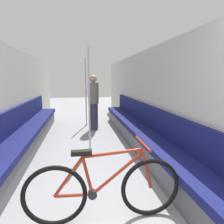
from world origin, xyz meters
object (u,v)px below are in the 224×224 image
Objects in this scene: bench_seat_row_right at (140,133)px; grab_pole_near at (89,101)px; bicycle at (104,189)px; grab_pole_far at (86,93)px; bench_seat_row_left at (24,138)px; passenger_standing at (93,102)px.

grab_pole_near is (-1.09, -0.02, 0.72)m from bench_seat_row_right.
bicycle is 4.44m from grab_pole_far.
bench_seat_row_left is 1.48m from grab_pole_near.
bench_seat_row_right is 2.57m from grab_pole_far.
bench_seat_row_left is 2.27m from passenger_standing.
bench_seat_row_left reaches higher than bicycle.
grab_pole_near is 2.23m from grab_pole_far.
grab_pole_near reaches higher than bicycle.
grab_pole_far is at bearing 84.57° from bicycle.
grab_pole_far is at bearing 116.02° from bench_seat_row_right.
bicycle is 0.78× the size of grab_pole_near.
bench_seat_row_left is 2.39m from bench_seat_row_right.
bench_seat_row_right is 1.93m from passenger_standing.
grab_pole_near is at bearing 85.12° from bicycle.
bench_seat_row_left is 2.67m from grab_pole_far.
bench_seat_row_right is at bearing 1.03° from grab_pole_near.
grab_pole_near is at bearing 53.49° from passenger_standing.
passenger_standing reaches higher than bicycle.
passenger_standing is (0.17, 3.80, 0.46)m from bicycle.
bicycle is at bearing -58.62° from bench_seat_row_left.
bench_seat_row_right is 2.85× the size of grab_pole_far.
bench_seat_row_right is at bearing 58.27° from bicycle.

